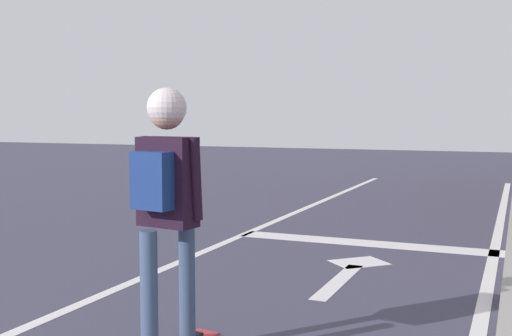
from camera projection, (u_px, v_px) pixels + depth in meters
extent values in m
cube|color=silver|center=(186.00, 259.00, 7.04)|extent=(0.12, 20.00, 0.01)
cube|color=silver|center=(487.00, 289.00, 5.82)|extent=(0.12, 20.00, 0.01)
cube|color=silver|center=(366.00, 243.00, 7.93)|extent=(3.31, 0.40, 0.01)
cube|color=silver|center=(339.00, 281.00, 6.10)|extent=(0.16, 1.40, 0.01)
cube|color=silver|center=(359.00, 262.00, 6.88)|extent=(0.71, 0.71, 0.01)
cylinder|color=#3B4D6D|center=(187.00, 282.00, 4.24)|extent=(0.11, 0.11, 0.82)
cylinder|color=#3B4D6D|center=(149.00, 296.00, 3.91)|extent=(0.11, 0.11, 0.82)
cube|color=black|center=(168.00, 182.00, 4.02)|extent=(0.40, 0.24, 0.57)
cylinder|color=black|center=(147.00, 176.00, 4.14)|extent=(0.07, 0.12, 0.53)
cylinder|color=black|center=(196.00, 179.00, 3.94)|extent=(0.07, 0.11, 0.52)
sphere|color=tan|center=(167.00, 112.00, 3.98)|extent=(0.23, 0.23, 0.23)
sphere|color=silver|center=(167.00, 107.00, 3.98)|extent=(0.25, 0.25, 0.25)
cube|color=navy|center=(153.00, 181.00, 3.90)|extent=(0.28, 0.18, 0.36)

